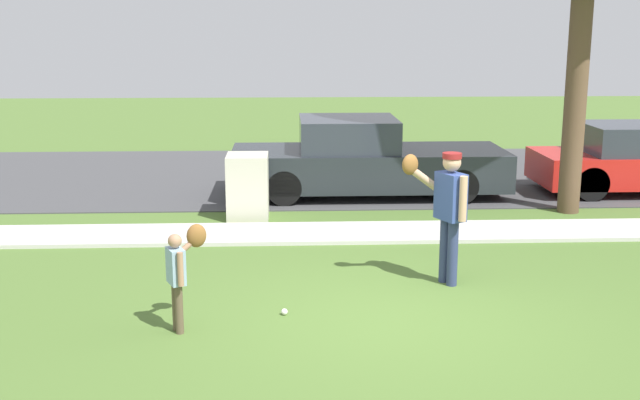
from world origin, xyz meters
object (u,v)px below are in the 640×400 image
object	(u,v)px
person_child	(181,266)
utility_cabinet	(248,186)
person_adult	(447,203)
parked_pickup_dark	(364,161)
baseball	(284,312)
parked_hatchback_red	(640,159)

from	to	relation	value
person_child	utility_cabinet	xyz separation A→B (m)	(0.47, 5.03, -0.18)
person_adult	parked_pickup_dark	xyz separation A→B (m)	(-0.51, 5.33, -0.38)
baseball	parked_pickup_dark	bearing A→B (deg)	76.51
person_adult	person_child	size ratio (longest dim) A/B	1.50
person_adult	utility_cabinet	distance (m)	4.52
parked_pickup_dark	parked_hatchback_red	distance (m)	5.40
utility_cabinet	person_child	bearing A→B (deg)	-95.32
person_adult	parked_hatchback_red	distance (m)	7.26
person_adult	baseball	bearing A→B (deg)	2.16
person_adult	baseball	world-z (taller)	person_adult
parked_hatchback_red	person_adult	bearing A→B (deg)	-132.46
baseball	parked_hatchback_red	xyz separation A→B (m)	(6.93, 6.37, 0.62)
baseball	utility_cabinet	size ratio (longest dim) A/B	0.07
utility_cabinet	parked_hatchback_red	bearing A→B (deg)	12.88
person_adult	utility_cabinet	world-z (taller)	person_adult
baseball	parked_pickup_dark	size ratio (longest dim) A/B	0.01
person_child	utility_cabinet	distance (m)	5.06
person_child	parked_pickup_dark	size ratio (longest dim) A/B	0.22
person_adult	parked_pickup_dark	world-z (taller)	person_adult
baseball	parked_hatchback_red	bearing A→B (deg)	42.62
baseball	parked_hatchback_red	distance (m)	9.43
utility_cabinet	parked_pickup_dark	size ratio (longest dim) A/B	0.21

